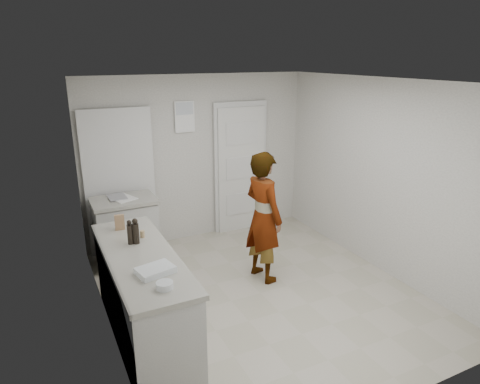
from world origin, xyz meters
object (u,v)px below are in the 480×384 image
person (263,217)px  oil_cruet_a (136,232)px  cake_mix_box (120,222)px  egg_bowl (165,285)px  spice_jar (142,234)px  oil_cruet_b (130,233)px  baking_dish (155,270)px

person → oil_cruet_a: (-1.64, -0.28, 0.22)m
cake_mix_box → egg_bowl: 1.42m
person → spice_jar: bearing=85.6°
spice_jar → egg_bowl: spice_jar is taller
oil_cruet_b → spice_jar: bearing=36.7°
egg_bowl → baking_dish: bearing=89.6°
person → egg_bowl: size_ratio=11.64×
spice_jar → person: bearing=5.7°
oil_cruet_b → egg_bowl: oil_cruet_b is taller
spice_jar → baking_dish: 0.82m
oil_cruet_a → oil_cruet_b: oil_cruet_a is taller
oil_cruet_a → baking_dish: (0.00, -0.70, -0.10)m
oil_cruet_a → oil_cruet_b: (-0.06, 0.01, -0.01)m
cake_mix_box → person: bearing=3.4°
oil_cruet_a → oil_cruet_b: bearing=167.4°
spice_jar → baking_dish: size_ratio=0.21×
cake_mix_box → oil_cruet_a: size_ratio=0.63×
person → spice_jar: size_ratio=22.47×
oil_cruet_a → spice_jar: bearing=52.9°
cake_mix_box → oil_cruet_a: oil_cruet_a is taller
baking_dish → egg_bowl: bearing=-90.4°
cake_mix_box → oil_cruet_b: 0.43m
spice_jar → egg_bowl: 1.11m
oil_cruet_a → cake_mix_box: bearing=100.0°
person → egg_bowl: (-1.64, -1.26, 0.12)m
spice_jar → oil_cruet_a: bearing=-127.1°
cake_mix_box → oil_cruet_b: size_ratio=0.66×
person → oil_cruet_b: 1.73m
person → oil_cruet_b: (-1.69, -0.26, 0.21)m
oil_cruet_b → egg_bowl: 1.00m
person → oil_cruet_a: 1.68m
person → oil_cruet_b: person is taller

